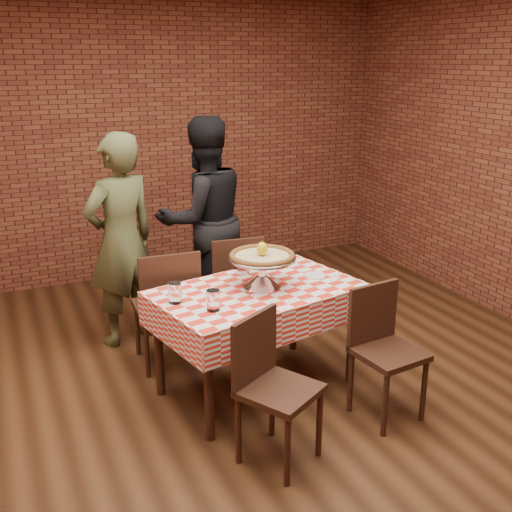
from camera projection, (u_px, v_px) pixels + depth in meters
name	position (u px, v px, depth m)	size (l,w,h in m)	color
ground	(252.00, 415.00, 4.01)	(6.00, 6.00, 0.00)	black
back_wall	(132.00, 139.00, 6.15)	(5.50, 5.50, 0.00)	brown
table	(257.00, 340.00, 4.22)	(1.35, 0.81, 0.75)	#372015
tablecloth	(257.00, 304.00, 4.14)	(1.39, 0.85, 0.23)	red
pizza_stand	(262.00, 272.00, 4.10)	(0.47, 0.47, 0.21)	silver
pizza	(262.00, 257.00, 4.07)	(0.44, 0.44, 0.03)	#CDBC8B
lemon	(262.00, 249.00, 4.05)	(0.07, 0.07, 0.10)	yellow
water_glass_left	(213.00, 300.00, 3.73)	(0.08, 0.08, 0.13)	white
water_glass_right	(175.00, 293.00, 3.84)	(0.08, 0.08, 0.13)	white
side_plate	(315.00, 276.00, 4.32)	(0.16, 0.16, 0.01)	white
sweetener_packet_a	(337.00, 278.00, 4.28)	(0.05, 0.04, 0.01)	white
sweetener_packet_b	(333.00, 275.00, 4.33)	(0.05, 0.04, 0.01)	white
condiment_caddy	(242.00, 265.00, 4.37)	(0.09, 0.07, 0.12)	silver
chair_near_left	(280.00, 393.00, 3.44)	(0.40, 0.40, 0.87)	#372015
chair_near_right	(389.00, 356.00, 3.87)	(0.39, 0.39, 0.87)	#372015
chair_far_left	(166.00, 306.00, 4.57)	(0.45, 0.45, 0.93)	#372015
chair_far_right	(232.00, 285.00, 5.02)	(0.42, 0.42, 0.90)	#372015
diner_olive	(121.00, 241.00, 4.81)	(0.63, 0.41, 1.72)	#484E2C
diner_black	(204.00, 219.00, 5.32)	(0.86, 0.67, 1.78)	black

